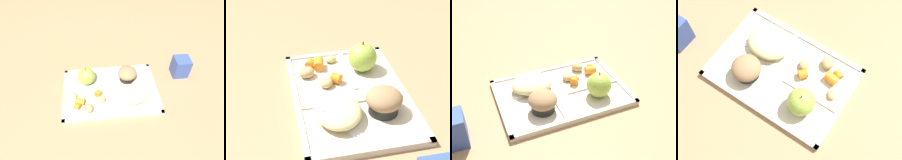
% 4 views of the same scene
% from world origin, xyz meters
% --- Properties ---
extents(ground, '(6.00, 6.00, 0.00)m').
position_xyz_m(ground, '(0.00, 0.00, 0.00)').
color(ground, '#997551').
extents(lunch_tray, '(0.38, 0.26, 0.02)m').
position_xyz_m(lunch_tray, '(-0.00, 0.00, 0.01)').
color(lunch_tray, beige).
rests_on(lunch_tray, ground).
extents(green_apple, '(0.07, 0.07, 0.08)m').
position_xyz_m(green_apple, '(-0.09, 0.06, 0.05)').
color(green_apple, '#93B742').
rests_on(green_apple, lunch_tray).
extents(bran_muffin, '(0.08, 0.08, 0.06)m').
position_xyz_m(bran_muffin, '(0.08, 0.06, 0.04)').
color(bran_muffin, black).
rests_on(bran_muffin, lunch_tray).
extents(carrot_slice_large, '(0.03, 0.03, 0.02)m').
position_xyz_m(carrot_slice_large, '(-0.05, -0.02, 0.02)').
color(carrot_slice_large, orange).
rests_on(carrot_slice_large, lunch_tray).
extents(carrot_slice_back, '(0.03, 0.03, 0.02)m').
position_xyz_m(carrot_slice_back, '(-0.13, -0.07, 0.02)').
color(carrot_slice_back, orange).
rests_on(carrot_slice_back, lunch_tray).
extents(carrot_slice_center, '(0.04, 0.03, 0.03)m').
position_xyz_m(carrot_slice_center, '(-0.12, -0.05, 0.02)').
color(carrot_slice_center, orange).
rests_on(carrot_slice_center, lunch_tray).
extents(potato_chunk_browned, '(0.04, 0.04, 0.02)m').
position_xyz_m(potato_chunk_browned, '(-0.04, -0.05, 0.02)').
color(potato_chunk_browned, tan).
rests_on(potato_chunk_browned, lunch_tray).
extents(potato_chunk_corner, '(0.04, 0.05, 0.03)m').
position_xyz_m(potato_chunk_corner, '(-0.09, -0.09, 0.02)').
color(potato_chunk_corner, tan).
rests_on(potato_chunk_corner, lunch_tray).
extents(potato_chunk_small, '(0.03, 0.04, 0.02)m').
position_xyz_m(potato_chunk_small, '(-0.15, -0.02, 0.02)').
color(potato_chunk_small, tan).
rests_on(potato_chunk_small, lunch_tray).
extents(egg_noodle_pile, '(0.12, 0.10, 0.04)m').
position_xyz_m(egg_noodle_pile, '(0.08, -0.04, 0.03)').
color(egg_noodle_pile, beige).
rests_on(egg_noodle_pile, lunch_tray).
extents(meatball_center, '(0.04, 0.04, 0.04)m').
position_xyz_m(meatball_center, '(0.07, -0.04, 0.03)').
color(meatball_center, brown).
rests_on(meatball_center, lunch_tray).
extents(meatball_back, '(0.04, 0.04, 0.04)m').
position_xyz_m(meatball_back, '(0.09, -0.07, 0.03)').
color(meatball_back, '#755B4C').
rests_on(meatball_back, lunch_tray).
extents(meatball_side, '(0.04, 0.04, 0.04)m').
position_xyz_m(meatball_side, '(0.08, -0.05, 0.03)').
color(meatball_side, brown).
rests_on(meatball_side, lunch_tray).
extents(meatball_front, '(0.03, 0.03, 0.03)m').
position_xyz_m(meatball_front, '(0.11, -0.04, 0.03)').
color(meatball_front, brown).
rests_on(meatball_front, lunch_tray).
extents(plastic_fork, '(0.13, 0.06, 0.00)m').
position_xyz_m(plastic_fork, '(0.11, -0.03, 0.01)').
color(plastic_fork, silver).
rests_on(plastic_fork, lunch_tray).
extents(milk_carton, '(0.07, 0.07, 0.09)m').
position_xyz_m(milk_carton, '(0.31, 0.07, 0.04)').
color(milk_carton, '#334C99').
rests_on(milk_carton, ground).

